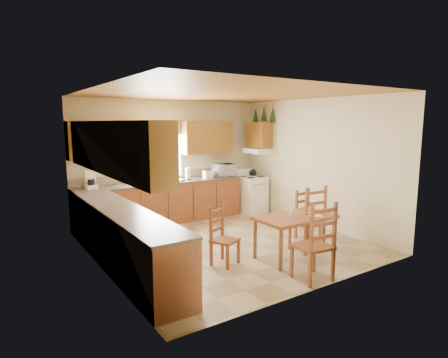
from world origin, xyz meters
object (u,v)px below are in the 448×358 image
stove (252,195)px  dining_table (295,237)px  microwave (224,170)px  chair_near_right (313,241)px  chair_far_left (225,236)px  chair_far_right (308,215)px  chair_near_left (307,218)px

stove → dining_table: 3.15m
stove → microwave: microwave is taller
chair_near_right → dining_table: bearing=-113.5°
stove → chair_far_left: 3.50m
chair_far_right → dining_table: bearing=-151.8°
chair_near_right → chair_near_left: bearing=-127.2°
chair_near_left → stove: bearing=-104.9°
microwave → chair_near_right: bearing=-106.1°
microwave → chair_near_left: 3.04m
chair_near_right → chair_far_right: bearing=-129.2°
chair_near_right → chair_far_right: 1.90m
stove → chair_near_left: size_ratio=0.76×
stove → chair_far_left: size_ratio=0.96×
chair_near_right → microwave: bearing=-100.5°
chair_far_left → microwave: bearing=33.3°
microwave → chair_near_right: size_ratio=0.43×
microwave → chair_far_left: (-1.81, -2.75, -0.61)m
chair_near_right → chair_far_right: (1.33, 1.35, -0.10)m
chair_near_left → chair_far_right: chair_near_left is taller
dining_table → chair_near_left: 0.49m
stove → chair_near_left: (-0.91, -2.72, 0.14)m
stove → dining_table: stove is taller
chair_far_left → chair_near_right: bearing=-82.3°
microwave → chair_near_right: 4.10m
dining_table → chair_near_left: size_ratio=1.13×
microwave → chair_near_right: (-1.11, -3.92, -0.50)m
chair_near_right → chair_far_left: size_ratio=1.24×
stove → chair_near_right: 4.06m
chair_far_right → chair_far_left: bearing=-178.5°
dining_table → chair_far_left: bearing=162.2°
microwave → dining_table: size_ratio=0.38×
stove → chair_far_left: (-2.46, -2.49, 0.02)m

